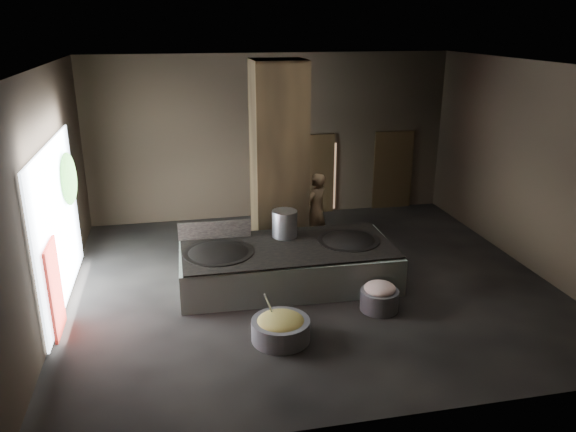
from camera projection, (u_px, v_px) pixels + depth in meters
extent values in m
cube|color=black|center=(310.00, 283.00, 12.07)|extent=(10.00, 9.00, 0.10)
cube|color=black|center=(313.00, 62.00, 10.56)|extent=(10.00, 9.00, 0.10)
cube|color=black|center=(271.00, 137.00, 15.52)|extent=(10.00, 0.10, 4.50)
cube|color=black|center=(398.00, 275.00, 7.11)|extent=(10.00, 0.10, 4.50)
cube|color=black|center=(46.00, 195.00, 10.34)|extent=(0.10, 9.00, 4.50)
cube|color=black|center=(535.00, 168.00, 12.29)|extent=(0.10, 9.00, 4.50)
cube|color=black|center=(279.00, 159.00, 13.01)|extent=(1.20, 1.20, 4.50)
cube|color=#B4C6B2|center=(287.00, 265.00, 11.89)|extent=(4.54, 2.26, 0.78)
cube|color=black|center=(287.00, 247.00, 11.75)|extent=(4.39, 2.11, 0.03)
ellipsoid|color=black|center=(218.00, 256.00, 11.44)|extent=(1.41, 1.41, 0.39)
cylinder|color=black|center=(218.00, 253.00, 11.42)|extent=(1.44, 1.44, 0.05)
ellipsoid|color=black|center=(348.00, 244.00, 12.07)|extent=(1.32, 1.32, 0.37)
cylinder|color=black|center=(348.00, 241.00, 12.05)|extent=(1.34, 1.34, 0.05)
cylinder|color=silver|center=(285.00, 224.00, 12.16)|extent=(0.55, 0.55, 0.58)
cube|color=black|center=(215.00, 230.00, 12.09)|extent=(1.56, 0.10, 0.39)
imported|color=#93704B|center=(316.00, 210.00, 13.72)|extent=(0.79, 0.74, 1.83)
cylinder|color=slate|center=(281.00, 330.00, 9.79)|extent=(1.28, 1.28, 0.38)
ellipsoid|color=#809749|center=(281.00, 322.00, 9.73)|extent=(0.84, 0.84, 0.26)
cylinder|color=silver|center=(271.00, 308.00, 9.78)|extent=(0.29, 0.33, 0.73)
cylinder|color=slate|center=(379.00, 300.00, 10.81)|extent=(0.87, 0.87, 0.40)
ellipsoid|color=tan|center=(380.00, 288.00, 10.73)|extent=(0.61, 0.61, 0.23)
cube|color=black|center=(314.00, 176.00, 16.04)|extent=(1.18, 0.08, 2.38)
cube|color=#8C6647|center=(322.00, 177.00, 16.09)|extent=(0.82, 0.04, 1.95)
cube|color=black|center=(393.00, 171.00, 16.50)|extent=(1.18, 0.08, 2.38)
cube|color=#8C6647|center=(388.00, 172.00, 16.62)|extent=(0.79, 0.04, 1.87)
cube|color=white|center=(58.00, 224.00, 10.76)|extent=(0.04, 4.20, 3.10)
cube|color=maroon|center=(55.00, 289.00, 9.82)|extent=(0.05, 0.90, 1.70)
ellipsoid|color=#194714|center=(68.00, 179.00, 11.60)|extent=(0.28, 1.10, 1.10)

